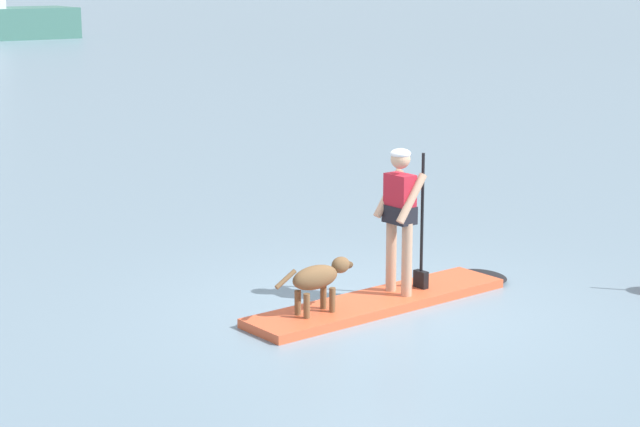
{
  "coord_description": "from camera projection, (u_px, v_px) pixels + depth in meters",
  "views": [
    {
      "loc": [
        -8.3,
        -8.64,
        3.73
      ],
      "look_at": [
        0.0,
        1.0,
        0.9
      ],
      "focal_mm": 62.57,
      "sensor_mm": 36.0,
      "label": 1
    }
  ],
  "objects": [
    {
      "name": "ground_plane",
      "position": [
        378.0,
        306.0,
        12.48
      ],
      "size": [
        400.0,
        400.0,
        0.0
      ],
      "primitive_type": "plane",
      "color": "gray"
    },
    {
      "name": "paddleboard",
      "position": [
        393.0,
        298.0,
        12.61
      ],
      "size": [
        3.63,
        0.84,
        0.1
      ],
      "color": "#E55933",
      "rests_on": "ground_plane"
    },
    {
      "name": "person_paddler",
      "position": [
        401.0,
        210.0,
        12.45
      ],
      "size": [
        0.61,
        0.48,
        1.66
      ],
      "color": "tan",
      "rests_on": "paddleboard"
    },
    {
      "name": "dog",
      "position": [
        319.0,
        278.0,
        11.86
      ],
      "size": [
        1.05,
        0.24,
        0.57
      ],
      "color": "brown",
      "rests_on": "paddleboard"
    }
  ]
}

